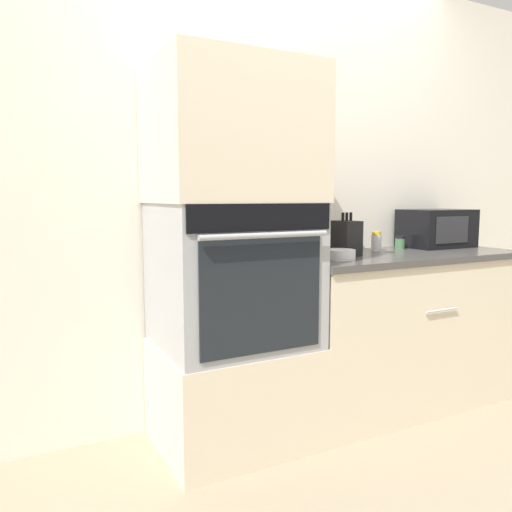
{
  "coord_description": "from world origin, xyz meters",
  "views": [
    {
      "loc": [
        -1.35,
        -1.83,
        1.2
      ],
      "look_at": [
        -0.29,
        0.21,
        0.93
      ],
      "focal_mm": 35.0,
      "sensor_mm": 36.0,
      "label": 1
    }
  ],
  "objects_px": {
    "bowl": "(341,255)",
    "condiment_jar_near": "(376,241)",
    "knife_block": "(346,238)",
    "microwave": "(436,228)",
    "condiment_jar_mid": "(400,242)",
    "wall_oven": "(233,274)"
  },
  "relations": [
    {
      "from": "bowl",
      "to": "condiment_jar_near",
      "type": "distance_m",
      "value": 0.51
    },
    {
      "from": "knife_block",
      "to": "condiment_jar_near",
      "type": "distance_m",
      "value": 0.32
    },
    {
      "from": "microwave",
      "to": "condiment_jar_mid",
      "type": "distance_m",
      "value": 0.3
    },
    {
      "from": "condiment_jar_mid",
      "to": "microwave",
      "type": "bearing_deg",
      "value": -3.74
    },
    {
      "from": "knife_block",
      "to": "bowl",
      "type": "bearing_deg",
      "value": -135.21
    },
    {
      "from": "wall_oven",
      "to": "microwave",
      "type": "height_order",
      "value": "wall_oven"
    },
    {
      "from": "knife_block",
      "to": "condiment_jar_near",
      "type": "bearing_deg",
      "value": 18.93
    },
    {
      "from": "bowl",
      "to": "condiment_jar_mid",
      "type": "relative_size",
      "value": 1.83
    },
    {
      "from": "wall_oven",
      "to": "microwave",
      "type": "distance_m",
      "value": 1.5
    },
    {
      "from": "knife_block",
      "to": "bowl",
      "type": "distance_m",
      "value": 0.21
    },
    {
      "from": "microwave",
      "to": "bowl",
      "type": "bearing_deg",
      "value": -165.43
    },
    {
      "from": "microwave",
      "to": "knife_block",
      "type": "height_order",
      "value": "microwave"
    },
    {
      "from": "microwave",
      "to": "wall_oven",
      "type": "bearing_deg",
      "value": -174.74
    },
    {
      "from": "wall_oven",
      "to": "condiment_jar_mid",
      "type": "relative_size",
      "value": 8.68
    },
    {
      "from": "wall_oven",
      "to": "knife_block",
      "type": "distance_m",
      "value": 0.71
    },
    {
      "from": "bowl",
      "to": "condiment_jar_near",
      "type": "relative_size",
      "value": 1.27
    },
    {
      "from": "condiment_jar_near",
      "to": "knife_block",
      "type": "bearing_deg",
      "value": -161.07
    },
    {
      "from": "wall_oven",
      "to": "condiment_jar_mid",
      "type": "bearing_deg",
      "value": 7.38
    },
    {
      "from": "wall_oven",
      "to": "condiment_jar_near",
      "type": "height_order",
      "value": "wall_oven"
    },
    {
      "from": "wall_oven",
      "to": "bowl",
      "type": "xyz_separation_m",
      "value": [
        0.55,
        -0.1,
        0.08
      ]
    },
    {
      "from": "microwave",
      "to": "condiment_jar_near",
      "type": "height_order",
      "value": "microwave"
    },
    {
      "from": "condiment_jar_near",
      "to": "condiment_jar_mid",
      "type": "bearing_deg",
      "value": 4.35
    }
  ]
}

